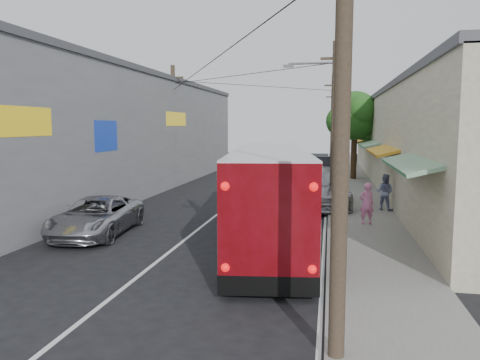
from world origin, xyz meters
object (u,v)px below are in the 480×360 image
object	(u,v)px
parked_suv	(320,188)
pedestrian_near	(367,203)
parked_car_far	(324,166)
coach_bus	(269,194)
parked_car_mid	(322,179)
jeepney	(96,216)
pedestrian_far	(385,192)

from	to	relation	value
parked_suv	pedestrian_near	world-z (taller)	parked_suv
pedestrian_near	parked_suv	bearing A→B (deg)	-85.38
parked_car_far	pedestrian_near	xyz separation A→B (m)	(1.93, -20.53, 0.23)
coach_bus	parked_car_mid	distance (m)	14.02
parked_suv	jeepney	bearing A→B (deg)	-142.21
jeepney	pedestrian_near	world-z (taller)	pedestrian_near
jeepney	parked_car_mid	bearing A→B (deg)	55.12
parked_car_far	parked_car_mid	bearing A→B (deg)	-92.68
coach_bus	pedestrian_near	xyz separation A→B (m)	(3.54, 3.22, -0.74)
coach_bus	jeepney	bearing A→B (deg)	173.57
parked_suv	parked_car_far	bearing A→B (deg)	83.04
coach_bus	pedestrian_far	xyz separation A→B (m)	(4.61, 6.66, -0.73)
parked_suv	parked_car_mid	size ratio (longest dim) A/B	1.47
jeepney	parked_suv	bearing A→B (deg)	39.91
pedestrian_near	coach_bus	bearing A→B (deg)	24.65
parked_car_mid	coach_bus	bearing A→B (deg)	-104.28
parked_car_mid	pedestrian_near	world-z (taller)	pedestrian_near
coach_bus	jeepney	distance (m)	6.55
coach_bus	pedestrian_far	distance (m)	8.13
jeepney	parked_car_mid	distance (m)	16.15
parked_car_mid	parked_car_far	xyz separation A→B (m)	(0.00, 9.86, 0.01)
jeepney	pedestrian_far	world-z (taller)	pedestrian_far
parked_car_far	coach_bus	bearing A→B (deg)	-96.56
coach_bus	parked_suv	bearing A→B (deg)	71.27
parked_car_mid	parked_car_far	world-z (taller)	parked_car_far
parked_car_far	pedestrian_far	world-z (taller)	pedestrian_far
jeepney	parked_car_mid	world-z (taller)	parked_car_mid
parked_suv	pedestrian_near	xyz separation A→B (m)	(1.93, -4.71, 0.05)
jeepney	parked_suv	distance (m)	11.39
parked_suv	coach_bus	bearing A→B (deg)	-108.46
parked_suv	pedestrian_near	bearing A→B (deg)	-74.72
parked_car_far	parked_suv	bearing A→B (deg)	-92.68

